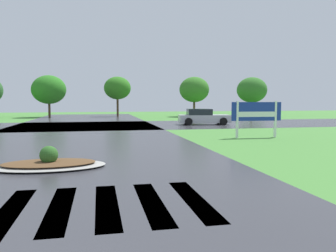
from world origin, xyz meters
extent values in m
cube|color=#35353A|center=(0.00, 10.00, 0.00)|extent=(11.67, 80.00, 0.01)
cube|color=#35353A|center=(0.00, 25.99, 0.00)|extent=(90.00, 10.50, 0.01)
cube|color=white|center=(-0.45, 4.15, 0.00)|extent=(0.45, 3.01, 0.01)
cube|color=white|center=(0.45, 4.15, 0.00)|extent=(0.45, 3.01, 0.01)
cube|color=white|center=(1.35, 4.15, 0.00)|extent=(0.45, 3.01, 0.01)
cube|color=white|center=(2.25, 4.15, 0.00)|extent=(0.45, 3.01, 0.01)
cube|color=white|center=(3.15, 4.15, 0.00)|extent=(0.45, 3.01, 0.01)
cube|color=white|center=(11.06, 14.87, 1.02)|extent=(0.12, 0.12, 2.05)
cube|color=white|center=(8.77, 14.93, 1.02)|extent=(0.12, 0.12, 2.05)
cube|color=navy|center=(9.92, 14.90, 1.47)|extent=(2.94, 0.17, 1.05)
cube|color=white|center=(9.92, 14.90, 1.32)|extent=(2.23, 0.15, 0.29)
ellipsoid|color=#9E9B93|center=(-0.32, 8.32, 0.06)|extent=(3.46, 1.92, 0.12)
ellipsoid|color=brown|center=(-0.32, 8.32, 0.15)|extent=(2.83, 1.57, 0.10)
sphere|color=#2D6023|center=(-0.32, 8.32, 0.40)|extent=(0.56, 0.56, 0.56)
cube|color=#B7B7BF|center=(10.23, 25.38, 0.51)|extent=(4.57, 2.33, 0.67)
cube|color=#1E232B|center=(9.80, 25.43, 1.10)|extent=(2.24, 1.82, 0.52)
cylinder|color=black|center=(11.82, 26.12, 0.32)|extent=(0.66, 0.30, 0.64)
cylinder|color=black|center=(11.59, 24.27, 0.32)|extent=(0.66, 0.30, 0.64)
cylinder|color=black|center=(8.87, 26.49, 0.32)|extent=(0.66, 0.30, 0.64)
cylinder|color=black|center=(8.63, 24.63, 0.32)|extent=(0.66, 0.30, 0.64)
cylinder|color=#4C3823|center=(-4.84, 41.79, 0.99)|extent=(0.28, 0.28, 1.98)
ellipsoid|color=#2C7820|center=(-4.84, 41.79, 3.46)|extent=(4.21, 4.21, 3.58)
cylinder|color=#4C3823|center=(3.71, 42.25, 1.25)|extent=(0.28, 0.28, 2.51)
ellipsoid|color=#30771F|center=(3.71, 42.25, 3.74)|extent=(3.52, 3.52, 2.99)
cylinder|color=#4C3823|center=(13.57, 40.02, 1.08)|extent=(0.28, 0.28, 2.16)
ellipsoid|color=#357624|center=(13.57, 40.02, 3.53)|extent=(3.90, 3.90, 3.32)
cylinder|color=#4C3823|center=(21.84, 40.24, 1.05)|extent=(0.28, 0.28, 2.11)
ellipsoid|color=#316F26|center=(21.84, 40.24, 3.54)|extent=(4.08, 4.08, 3.47)
camera|label=1|loc=(1.21, -2.50, 2.08)|focal=35.80mm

